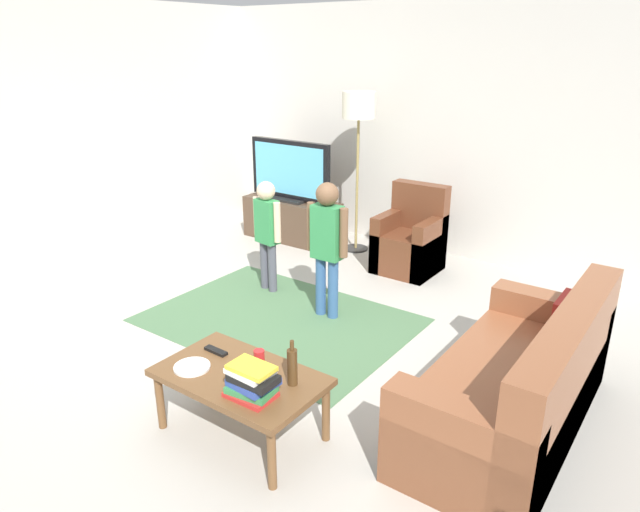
# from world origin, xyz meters

# --- Properties ---
(ground) EXTENTS (7.80, 7.80, 0.00)m
(ground) POSITION_xyz_m (0.00, 0.00, 0.00)
(ground) COLOR #B2ADA3
(wall_back) EXTENTS (6.00, 0.12, 2.70)m
(wall_back) POSITION_xyz_m (0.00, 3.00, 1.35)
(wall_back) COLOR silver
(wall_back) RESTS_ON ground
(wall_left) EXTENTS (0.12, 6.00, 2.70)m
(wall_left) POSITION_xyz_m (-3.00, 0.00, 1.35)
(wall_left) COLOR silver
(wall_left) RESTS_ON ground
(area_rug) EXTENTS (2.20, 1.60, 0.01)m
(area_rug) POSITION_xyz_m (-0.37, 0.51, 0.00)
(area_rug) COLOR #4C724C
(area_rug) RESTS_ON ground
(tv_stand) EXTENTS (1.20, 0.44, 0.50)m
(tv_stand) POSITION_xyz_m (-1.64, 2.30, 0.24)
(tv_stand) COLOR #4C3828
(tv_stand) RESTS_ON ground
(tv) EXTENTS (1.10, 0.28, 0.71)m
(tv) POSITION_xyz_m (-1.64, 2.28, 0.85)
(tv) COLOR black
(tv) RESTS_ON tv_stand
(couch) EXTENTS (0.80, 1.80, 0.86)m
(couch) POSITION_xyz_m (1.79, 0.22, 0.29)
(couch) COLOR brown
(couch) RESTS_ON ground
(armchair) EXTENTS (0.60, 0.60, 0.90)m
(armchair) POSITION_xyz_m (-0.01, 2.26, 0.30)
(armchair) COLOR brown
(armchair) RESTS_ON ground
(floor_lamp) EXTENTS (0.36, 0.36, 1.78)m
(floor_lamp) POSITION_xyz_m (-0.82, 2.45, 1.54)
(floor_lamp) COLOR #262626
(floor_lamp) RESTS_ON ground
(child_near_tv) EXTENTS (0.36, 0.17, 1.08)m
(child_near_tv) POSITION_xyz_m (-0.88, 0.97, 0.65)
(child_near_tv) COLOR #4C4C59
(child_near_tv) RESTS_ON ground
(child_center) EXTENTS (0.40, 0.19, 1.20)m
(child_center) POSITION_xyz_m (-0.09, 0.83, 0.72)
(child_center) COLOR #33598C
(child_center) RESTS_ON ground
(coffee_table) EXTENTS (1.00, 0.60, 0.42)m
(coffee_table) POSITION_xyz_m (0.43, -0.81, 0.37)
(coffee_table) COLOR brown
(coffee_table) RESTS_ON ground
(book_stack) EXTENTS (0.29, 0.24, 0.20)m
(book_stack) POSITION_xyz_m (0.64, -0.93, 0.52)
(book_stack) COLOR red
(book_stack) RESTS_ON coffee_table
(bottle) EXTENTS (0.06, 0.06, 0.28)m
(bottle) POSITION_xyz_m (0.75, -0.71, 0.54)
(bottle) COLOR #4C3319
(bottle) RESTS_ON coffee_table
(tv_remote) EXTENTS (0.17, 0.05, 0.02)m
(tv_remote) POSITION_xyz_m (0.13, -0.71, 0.43)
(tv_remote) COLOR black
(tv_remote) RESTS_ON coffee_table
(soda_can) EXTENTS (0.07, 0.07, 0.12)m
(soda_can) POSITION_xyz_m (0.48, -0.69, 0.48)
(soda_can) COLOR red
(soda_can) RESTS_ON coffee_table
(plate) EXTENTS (0.22, 0.22, 0.02)m
(plate) POSITION_xyz_m (0.15, -0.93, 0.43)
(plate) COLOR white
(plate) RESTS_ON coffee_table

